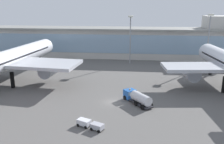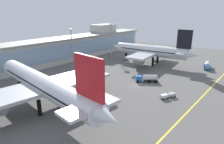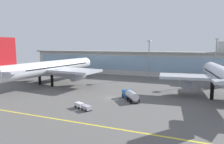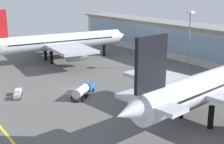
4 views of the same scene
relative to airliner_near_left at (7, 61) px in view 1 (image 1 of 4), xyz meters
The scene contains 7 objects.
ground_plane 35.33m from the airliner_near_left, 19.85° to the right, with size 197.06×197.06×0.00m, color #5B5956.
terminal_building 54.38m from the airliner_near_left, 50.92° to the left, with size 143.76×14.00×18.32m.
airliner_near_left is the anchor object (origin of this frame).
fuel_tanker_truck 40.58m from the airliner_near_left, 16.80° to the right, with size 7.39×8.68×2.90m.
baggage_tug_near 39.32m from the airliner_near_left, 40.36° to the right, with size 5.72×3.79×1.40m.
apron_light_mast_west 46.82m from the airliner_near_left, 40.45° to the left, with size 1.80×1.80×18.92m.
apron_light_mast_centre 71.05m from the airliner_near_left, 23.71° to the left, with size 1.80×1.80×19.75m.
Camera 1 is at (5.73, -55.82, 23.10)m, focal length 39.54 mm.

